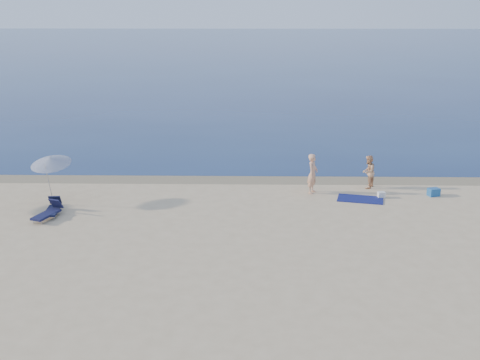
# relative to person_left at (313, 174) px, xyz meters

# --- Properties ---
(sea) EXTENTS (240.00, 160.00, 0.01)m
(sea) POSITION_rel_person_left_xyz_m (-2.37, 82.63, -0.91)
(sea) COLOR #0C214D
(sea) RESTS_ON ground
(wet_sand_strip) EXTENTS (240.00, 1.60, 0.00)m
(wet_sand_strip) POSITION_rel_person_left_xyz_m (-2.37, 2.03, -0.91)
(wet_sand_strip) COLOR #847254
(wet_sand_strip) RESTS_ON ground
(person_left) EXTENTS (0.65, 0.78, 1.83)m
(person_left) POSITION_rel_person_left_xyz_m (0.00, 0.00, 0.00)
(person_left) COLOR tan
(person_left) RESTS_ON ground
(person_right) EXTENTS (0.87, 0.94, 1.56)m
(person_right) POSITION_rel_person_left_xyz_m (2.68, 0.79, -0.13)
(person_right) COLOR tan
(person_right) RESTS_ON ground
(beach_towel) EXTENTS (2.18, 1.52, 0.03)m
(beach_towel) POSITION_rel_person_left_xyz_m (2.05, -0.94, -0.90)
(beach_towel) COLOR #101450
(beach_towel) RESTS_ON ground
(white_bag) EXTENTS (0.34, 0.30, 0.27)m
(white_bag) POSITION_rel_person_left_xyz_m (3.03, -0.67, -0.78)
(white_bag) COLOR silver
(white_bag) RESTS_ON ground
(blue_cooler) EXTENTS (0.58, 0.49, 0.35)m
(blue_cooler) POSITION_rel_person_left_xyz_m (5.44, -0.35, -0.74)
(blue_cooler) COLOR #1B5597
(blue_cooler) RESTS_ON ground
(umbrella_near) EXTENTS (2.03, 2.05, 2.27)m
(umbrella_near) POSITION_rel_person_left_xyz_m (-11.37, -1.66, 0.99)
(umbrella_near) COLOR silver
(umbrella_near) RESTS_ON ground
(lounger_left) EXTENTS (0.63, 1.52, 0.65)m
(lounger_left) POSITION_rel_person_left_xyz_m (-10.97, -3.09, -0.67)
(lounger_left) COLOR #121633
(lounger_left) RESTS_ON ground
(lounger_right) EXTENTS (0.97, 1.61, 0.68)m
(lounger_right) POSITION_rel_person_left_xyz_m (-11.01, -3.58, -0.67)
(lounger_right) COLOR #15183C
(lounger_right) RESTS_ON ground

